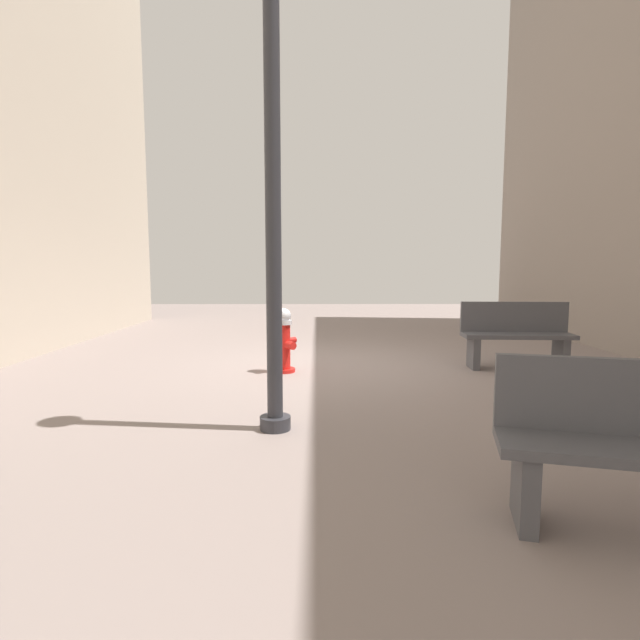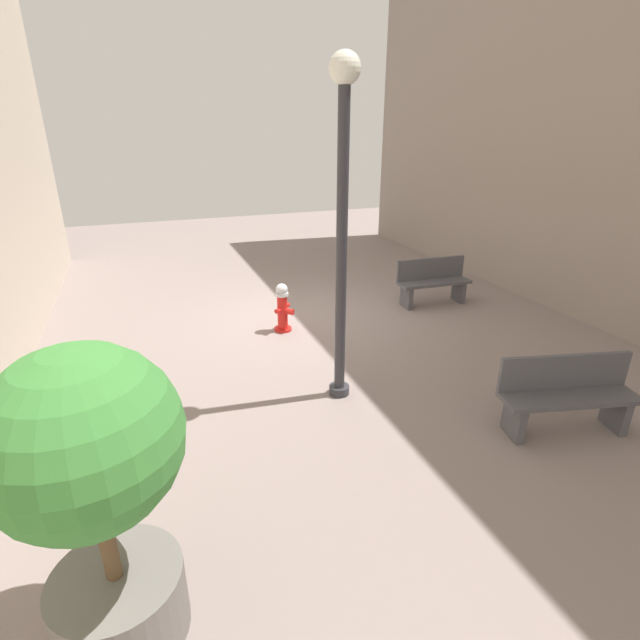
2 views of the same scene
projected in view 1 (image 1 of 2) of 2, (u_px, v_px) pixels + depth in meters
The scene contains 4 objects.
ground_plane at pixel (332, 365), 7.35m from camera, with size 23.40×23.40×0.00m, color gray.
fire_hydrant at pixel (284, 340), 6.81m from camera, with size 0.37×0.37×0.89m.
bench_near at pixel (516, 334), 7.09m from camera, with size 1.56×0.53×0.95m.
street_lamp at pixel (272, 132), 4.17m from camera, with size 0.36×0.36×4.23m.
Camera 1 is at (0.22, 7.23, 1.47)m, focal length 27.63 mm.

